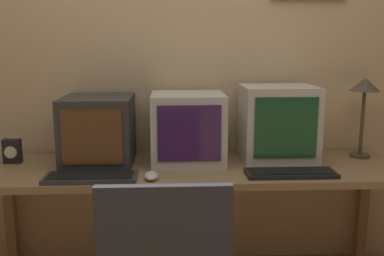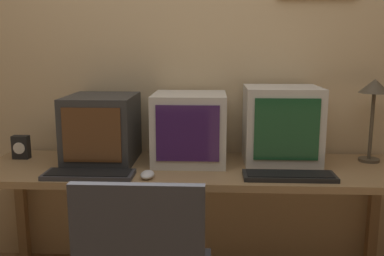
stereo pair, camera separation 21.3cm
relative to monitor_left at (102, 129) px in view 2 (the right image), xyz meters
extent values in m
cube|color=#D1B284|center=(0.50, 0.27, 0.41)|extent=(8.00, 0.05, 2.60)
cube|color=#99754C|center=(0.50, -0.08, -0.20)|extent=(2.25, 0.62, 0.04)
cube|color=#99754C|center=(-0.58, 0.18, -0.55)|extent=(0.06, 0.06, 0.67)
cube|color=#99754C|center=(1.58, 0.18, -0.55)|extent=(0.06, 0.06, 0.67)
cube|color=#333333|center=(0.00, 0.00, 0.00)|extent=(0.37, 0.42, 0.37)
cube|color=#563319|center=(0.00, -0.21, 0.01)|extent=(0.30, 0.01, 0.28)
cube|color=beige|center=(0.48, 0.02, 0.01)|extent=(0.39, 0.38, 0.38)
cube|color=#3D1E56|center=(0.48, -0.18, 0.01)|extent=(0.32, 0.01, 0.29)
cube|color=beige|center=(0.99, 0.03, 0.02)|extent=(0.40, 0.35, 0.42)
cube|color=#194C28|center=(0.99, -0.15, 0.03)|extent=(0.33, 0.01, 0.32)
cube|color=#333338|center=(0.00, -0.30, -0.17)|extent=(0.44, 0.16, 0.02)
cube|color=black|center=(0.00, -0.30, -0.16)|extent=(0.41, 0.13, 0.00)
cube|color=black|center=(0.99, -0.27, -0.17)|extent=(0.45, 0.15, 0.02)
cube|color=black|center=(0.99, -0.27, -0.16)|extent=(0.41, 0.13, 0.00)
ellipsoid|color=silver|center=(0.29, -0.30, -0.17)|extent=(0.07, 0.11, 0.03)
cube|color=black|center=(-0.48, 0.03, -0.12)|extent=(0.09, 0.05, 0.13)
cylinder|color=white|center=(-0.48, 0.00, -0.12)|extent=(0.07, 0.00, 0.07)
cylinder|color=#4C4233|center=(1.49, 0.07, -0.18)|extent=(0.11, 0.11, 0.02)
cylinder|color=#4C4233|center=(1.49, 0.07, 0.02)|extent=(0.02, 0.02, 0.38)
cone|color=#4C4233|center=(1.49, 0.07, 0.24)|extent=(0.17, 0.17, 0.08)
cube|color=#2D2D33|center=(0.37, -1.00, -0.21)|extent=(0.44, 0.04, 0.45)
camera|label=1|loc=(0.40, -2.29, 0.45)|focal=40.00mm
camera|label=2|loc=(0.61, -2.29, 0.45)|focal=40.00mm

